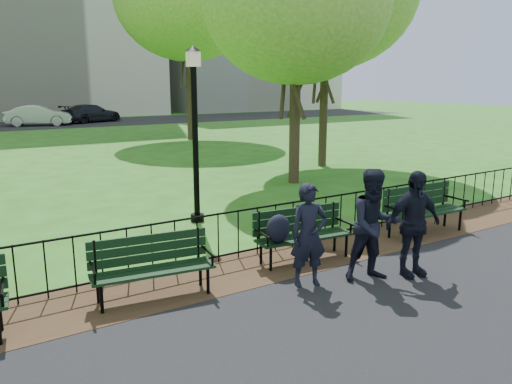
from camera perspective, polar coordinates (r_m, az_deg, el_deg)
ground at (r=8.08m, az=11.62°, el=-10.26°), size 120.00×120.00×0.00m
dirt_strip at (r=9.13m, az=5.05°, el=-7.26°), size 60.00×1.60×0.01m
far_street at (r=40.76m, az=-25.09°, el=6.93°), size 70.00×9.00×0.01m
iron_fence at (r=9.36m, az=3.25°, el=-3.61°), size 24.06×0.06×1.00m
apartment_east at (r=62.43m, az=-2.14°, el=20.62°), size 20.00×15.00×24.00m
park_bench_main at (r=8.57m, az=3.96°, el=-4.18°), size 1.81×0.72×1.00m
park_bench_left_a at (r=7.43m, az=-11.87°, el=-7.62°), size 1.80×0.76×0.99m
park_bench_right_a at (r=10.83m, az=18.50°, el=-1.37°), size 1.93×0.66×1.08m
lamppost at (r=11.03m, az=-6.99°, el=7.20°), size 0.35×0.35×3.85m
tree_near_e at (r=15.59m, az=4.66°, el=20.63°), size 5.50×5.50×7.67m
person_left at (r=7.65m, az=6.05°, el=-4.92°), size 0.67×0.54×1.60m
person_mid at (r=8.01m, az=13.36°, el=-3.71°), size 0.96×0.69×1.78m
person_right at (r=8.35m, az=17.52°, el=-3.49°), size 1.07×0.60×1.73m
sedan_silver at (r=39.69m, az=-23.59°, el=8.03°), size 4.75×2.85×1.48m
sedan_dark at (r=41.79m, az=-18.26°, el=8.54°), size 5.17×3.57×1.39m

